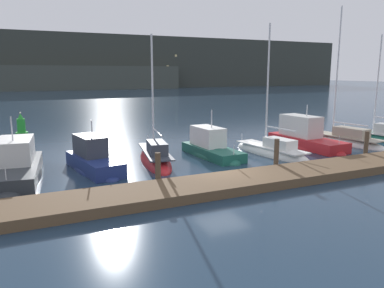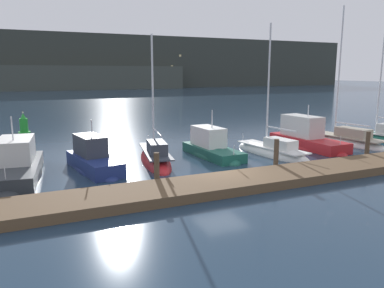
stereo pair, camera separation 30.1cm
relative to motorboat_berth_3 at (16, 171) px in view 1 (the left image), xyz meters
The scene contains 15 objects.
ground_plane 11.07m from the motorboat_berth_3, 25.67° to the right, with size 400.00×400.00×0.00m, color #1E3347.
dock 11.83m from the motorboat_berth_3, 32.54° to the right, with size 44.52×2.80×0.45m, color brown.
mooring_pile_2 7.97m from the motorboat_berth_3, 36.32° to the right, with size 0.28×0.28×1.70m, color #4C3D2D.
mooring_pile_3 14.34m from the motorboat_berth_3, 19.19° to the right, with size 0.28×0.28×1.86m, color #4C3D2D.
mooring_pile_4 21.19m from the motorboat_berth_3, 12.85° to the right, with size 0.28×0.28×1.83m, color #4C3D2D.
motorboat_berth_3 is the anchor object (origin of this frame).
motorboat_berth_4 4.09m from the motorboat_berth_3, ahead, with size 2.82×5.97×3.40m.
sailboat_berth_5 7.95m from the motorboat_berth_3, ahead, with size 2.81×6.92×8.54m.
motorboat_berth_6 11.97m from the motorboat_berth_3, ahead, with size 2.38×6.16×3.80m.
sailboat_berth_7 15.99m from the motorboat_berth_3, ahead, with size 2.55×7.06×9.50m.
motorboat_berth_8 19.91m from the motorboat_berth_3, ahead, with size 2.62×7.28×3.76m.
sailboat_berth_9 23.63m from the motorboat_berth_3, ahead, with size 3.13×8.38×11.15m.
sailboat_berth_10 27.63m from the motorboat_berth_3, ahead, with size 2.91×7.38×9.19m.
channel_buoy 15.93m from the motorboat_berth_3, 88.45° to the left, with size 1.07×1.07×2.02m.
hillside_backdrop 116.48m from the motorboat_berth_3, 87.07° to the left, with size 240.00×23.00×18.57m.
Camera 1 is at (-9.46, -16.78, 5.54)m, focal length 35.00 mm.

